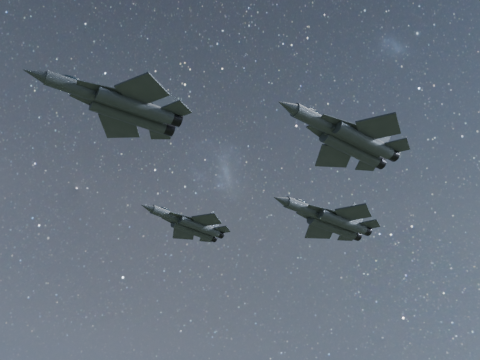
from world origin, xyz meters
TOP-DOWN VIEW (x-y plane):
  - jet_lead at (-20.18, -0.47)m, footprint 19.50×13.86m
  - jet_left at (1.02, 22.34)m, footprint 16.52×11.45m
  - jet_right at (2.69, -14.33)m, footprint 18.07×12.73m
  - jet_slot at (15.69, 4.42)m, footprint 18.84×13.31m

SIDE VIEW (x-z plane):
  - jet_right at x=2.69m, z-range 140.78..145.35m
  - jet_slot at x=15.69m, z-range 142.30..147.08m
  - jet_lead at x=-20.18m, z-range 145.31..150.27m
  - jet_left at x=1.02m, z-range 145.74..149.89m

